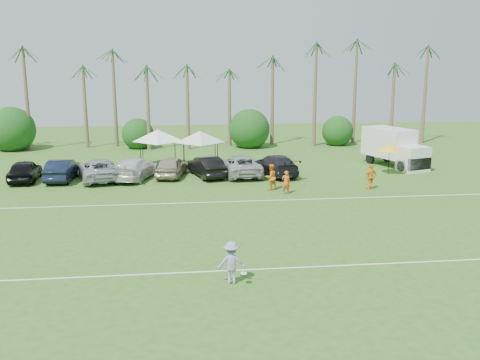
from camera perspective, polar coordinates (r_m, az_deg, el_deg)
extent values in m
plane|color=#335F1C|center=(22.03, -1.47, -11.61)|extent=(120.00, 120.00, 0.00)
cube|color=white|center=(23.87, -1.92, -9.66)|extent=(80.00, 0.10, 0.01)
cube|color=white|center=(35.26, -3.59, -2.38)|extent=(80.00, 0.10, 0.01)
cone|color=brown|center=(60.17, -21.54, 7.23)|extent=(0.44, 0.44, 9.00)
cone|color=brown|center=(59.08, -16.84, 7.97)|extent=(0.44, 0.44, 10.00)
cone|color=brown|center=(58.49, -12.97, 8.63)|extent=(0.44, 0.44, 11.00)
cone|color=brown|center=(58.31, -8.96, 7.30)|extent=(0.44, 0.44, 8.00)
cone|color=brown|center=(58.26, -5.01, 7.89)|extent=(0.44, 0.44, 9.00)
cone|color=brown|center=(58.49, -1.05, 8.44)|extent=(0.44, 0.44, 10.00)
cone|color=brown|center=(58.99, 2.86, 8.95)|extent=(0.44, 0.44, 11.00)
cone|color=brown|center=(60.13, 7.59, 7.49)|extent=(0.44, 0.44, 8.00)
cone|color=brown|center=(61.51, 12.16, 7.90)|extent=(0.44, 0.44, 9.00)
cone|color=brown|center=(63.27, 16.52, 8.24)|extent=(0.44, 0.44, 10.00)
cone|color=brown|center=(64.91, 19.83, 8.55)|extent=(0.44, 0.44, 11.00)
cylinder|color=brown|center=(62.06, -22.82, 3.71)|extent=(0.30, 0.30, 1.40)
sphere|color=#124013|center=(61.92, -22.91, 4.72)|extent=(4.00, 4.00, 4.00)
cylinder|color=brown|center=(59.78, -10.74, 4.17)|extent=(0.30, 0.30, 1.40)
sphere|color=#124013|center=(59.64, -10.78, 5.22)|extent=(4.00, 4.00, 4.00)
cylinder|color=brown|center=(60.14, 0.77, 4.43)|extent=(0.30, 0.30, 1.40)
sphere|color=#124013|center=(60.00, 0.77, 5.47)|extent=(4.00, 4.00, 4.00)
cylinder|color=brown|center=(62.24, 9.96, 4.52)|extent=(0.30, 0.30, 1.40)
sphere|color=#124013|center=(62.10, 10.00, 5.52)|extent=(4.00, 4.00, 4.00)
imported|color=#E05818|center=(37.46, 4.93, -0.25)|extent=(0.61, 0.40, 1.64)
imported|color=orange|center=(38.50, 3.32, 0.31)|extent=(1.13, 1.03, 1.89)
imported|color=orange|center=(39.80, 13.78, 0.35)|extent=(1.18, 0.86, 1.86)
cube|color=silver|center=(49.74, 15.57, 3.91)|extent=(3.83, 5.17, 2.51)
cube|color=silver|center=(47.53, 18.00, 2.16)|extent=(2.76, 2.44, 2.11)
cube|color=black|center=(47.05, 18.60, 1.64)|extent=(2.29, 1.01, 1.00)
cube|color=#E5590C|center=(50.63, 16.63, 3.47)|extent=(0.52, 1.53, 0.90)
cylinder|color=black|center=(47.11, 16.89, 1.40)|extent=(0.57, 0.95, 0.90)
cylinder|color=black|center=(48.46, 18.66, 1.57)|extent=(0.57, 0.95, 0.90)
cylinder|color=black|center=(50.26, 13.70, 2.24)|extent=(0.57, 0.95, 0.90)
cylinder|color=black|center=(51.53, 15.45, 2.38)|extent=(0.57, 0.95, 0.90)
cylinder|color=black|center=(47.33, -10.55, 2.52)|extent=(0.06, 0.06, 2.12)
cylinder|color=black|center=(47.22, -6.94, 2.62)|extent=(0.06, 0.06, 2.12)
cylinder|color=black|center=(50.26, -10.34, 3.09)|extent=(0.06, 0.06, 2.12)
cylinder|color=black|center=(50.16, -6.94, 3.18)|extent=(0.06, 0.06, 2.12)
pyramid|color=white|center=(48.42, -8.77, 5.34)|extent=(4.58, 4.58, 1.06)
cylinder|color=black|center=(46.47, -5.98, 2.45)|extent=(0.06, 0.06, 2.07)
cylinder|color=black|center=(46.60, -2.40, 2.53)|extent=(0.06, 0.06, 2.07)
cylinder|color=black|center=(49.33, -6.03, 3.02)|extent=(0.06, 0.06, 2.07)
cylinder|color=black|center=(49.45, -2.66, 3.10)|extent=(0.06, 0.06, 2.07)
pyramid|color=silver|center=(47.64, -4.31, 5.24)|extent=(4.47, 4.47, 1.03)
cylinder|color=black|center=(45.51, 15.59, 1.95)|extent=(0.05, 0.05, 2.22)
cone|color=yellow|center=(45.33, 15.67, 3.33)|extent=(2.22, 2.22, 0.51)
imported|color=#8D87C0|center=(22.30, -0.92, -8.81)|extent=(1.19, 0.71, 1.80)
cylinder|color=white|center=(22.23, 0.40, -9.93)|extent=(0.27, 0.27, 0.03)
imported|color=black|center=(44.63, -21.98, 0.95)|extent=(2.20, 4.99, 1.67)
imported|color=black|center=(43.93, -18.44, 1.05)|extent=(1.95, 5.14, 1.67)
imported|color=#9DA3AC|center=(43.24, -14.84, 1.10)|extent=(4.15, 6.51, 1.67)
imported|color=silver|center=(42.99, -11.11, 1.21)|extent=(4.02, 6.21, 1.67)
imported|color=tan|center=(43.38, -7.34, 1.45)|extent=(2.92, 5.21, 1.67)
imported|color=black|center=(43.10, -3.60, 1.45)|extent=(3.05, 5.36, 1.67)
imported|color=#A6A7A8|center=(43.52, 0.10, 1.58)|extent=(3.10, 6.16, 1.67)
imported|color=black|center=(43.78, 3.79, 1.62)|extent=(3.42, 6.11, 1.67)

